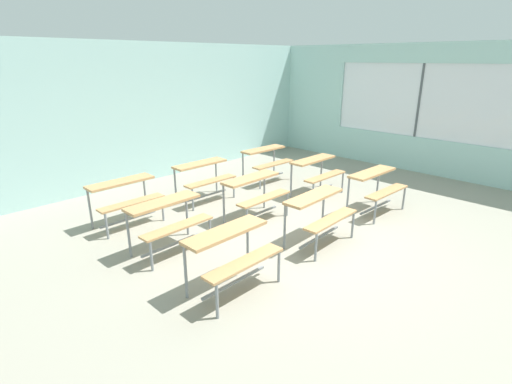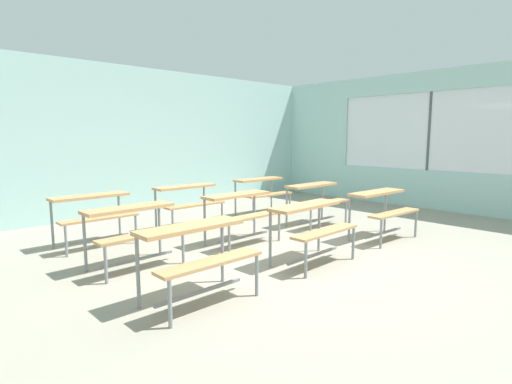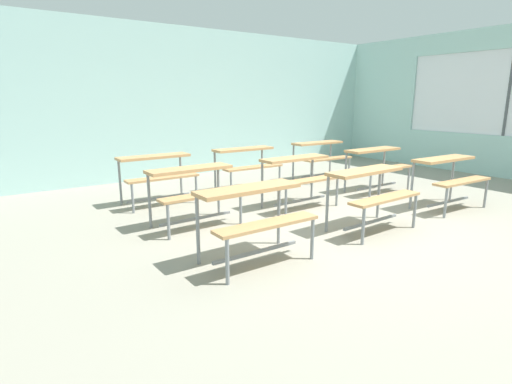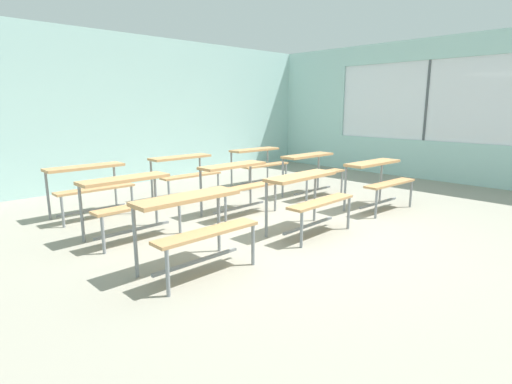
{
  "view_description": "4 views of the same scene",
  "coord_description": "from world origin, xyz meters",
  "px_view_note": "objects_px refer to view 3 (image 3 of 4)",
  "views": [
    {
      "loc": [
        -4.33,
        -3.23,
        2.66
      ],
      "look_at": [
        0.08,
        1.11,
        0.49
      ],
      "focal_mm": 26.91,
      "sensor_mm": 36.0,
      "label": 1
    },
    {
      "loc": [
        -3.8,
        -3.3,
        1.6
      ],
      "look_at": [
        -0.13,
        0.59,
        0.85
      ],
      "focal_mm": 28.0,
      "sensor_mm": 36.0,
      "label": 2
    },
    {
      "loc": [
        -3.8,
        -3.3,
        1.6
      ],
      "look_at": [
        -0.82,
        0.96,
        0.37
      ],
      "focal_mm": 28.0,
      "sensor_mm": 36.0,
      "label": 3
    },
    {
      "loc": [
        -3.8,
        -3.3,
        1.6
      ],
      "look_at": [
        -0.17,
        0.47,
        0.46
      ],
      "focal_mm": 28.0,
      "sensor_mm": 36.0,
      "label": 4
    }
  ],
  "objects_px": {
    "desk_bench_r0c0": "(255,207)",
    "desk_bench_r1c2": "(377,160)",
    "desk_bench_r2c1": "(247,159)",
    "desk_bench_r2c2": "(321,151)",
    "desk_bench_r1c1": "(299,170)",
    "desk_bench_r2c0": "(157,168)",
    "desk_bench_r0c1": "(372,185)",
    "desk_bench_r1c0": "(194,183)",
    "desk_bench_r0c2": "(450,171)"
  },
  "relations": [
    {
      "from": "desk_bench_r0c1",
      "to": "desk_bench_r1c2",
      "type": "relative_size",
      "value": 1.01
    },
    {
      "from": "desk_bench_r2c1",
      "to": "desk_bench_r2c2",
      "type": "xyz_separation_m",
      "value": [
        1.77,
        -0.02,
        0.0
      ]
    },
    {
      "from": "desk_bench_r0c0",
      "to": "desk_bench_r1c1",
      "type": "height_order",
      "value": "same"
    },
    {
      "from": "desk_bench_r2c1",
      "to": "desk_bench_r2c0",
      "type": "bearing_deg",
      "value": -179.26
    },
    {
      "from": "desk_bench_r0c0",
      "to": "desk_bench_r1c2",
      "type": "height_order",
      "value": "same"
    },
    {
      "from": "desk_bench_r1c0",
      "to": "desk_bench_r2c0",
      "type": "bearing_deg",
      "value": 87.63
    },
    {
      "from": "desk_bench_r1c1",
      "to": "desk_bench_r1c2",
      "type": "relative_size",
      "value": 1.0
    },
    {
      "from": "desk_bench_r1c0",
      "to": "desk_bench_r2c0",
      "type": "relative_size",
      "value": 1.01
    },
    {
      "from": "desk_bench_r0c2",
      "to": "desk_bench_r1c2",
      "type": "xyz_separation_m",
      "value": [
        0.01,
        1.31,
        0.0
      ]
    },
    {
      "from": "desk_bench_r1c0",
      "to": "desk_bench_r2c0",
      "type": "xyz_separation_m",
      "value": [
        0.03,
        1.32,
        0.0
      ]
    },
    {
      "from": "desk_bench_r0c1",
      "to": "desk_bench_r2c1",
      "type": "bearing_deg",
      "value": 89.28
    },
    {
      "from": "desk_bench_r0c0",
      "to": "desk_bench_r0c1",
      "type": "xyz_separation_m",
      "value": [
        1.74,
        -0.0,
        0.0
      ]
    },
    {
      "from": "desk_bench_r1c1",
      "to": "desk_bench_r1c2",
      "type": "bearing_deg",
      "value": -0.59
    },
    {
      "from": "desk_bench_r0c1",
      "to": "desk_bench_r1c1",
      "type": "distance_m",
      "value": 1.31
    },
    {
      "from": "desk_bench_r1c1",
      "to": "desk_bench_r2c0",
      "type": "height_order",
      "value": "same"
    },
    {
      "from": "desk_bench_r0c2",
      "to": "desk_bench_r2c0",
      "type": "relative_size",
      "value": 1.02
    },
    {
      "from": "desk_bench_r0c0",
      "to": "desk_bench_r2c1",
      "type": "distance_m",
      "value": 3.17
    },
    {
      "from": "desk_bench_r1c0",
      "to": "desk_bench_r2c1",
      "type": "relative_size",
      "value": 1.0
    },
    {
      "from": "desk_bench_r1c1",
      "to": "desk_bench_r2c1",
      "type": "relative_size",
      "value": 1.0
    },
    {
      "from": "desk_bench_r1c0",
      "to": "desk_bench_r0c1",
      "type": "bearing_deg",
      "value": -40.04
    },
    {
      "from": "desk_bench_r0c0",
      "to": "desk_bench_r2c0",
      "type": "bearing_deg",
      "value": 88.74
    },
    {
      "from": "desk_bench_r0c1",
      "to": "desk_bench_r0c0",
      "type": "bearing_deg",
      "value": 178.23
    },
    {
      "from": "desk_bench_r0c0",
      "to": "desk_bench_r2c1",
      "type": "bearing_deg",
      "value": 57.63
    },
    {
      "from": "desk_bench_r1c0",
      "to": "desk_bench_r2c2",
      "type": "distance_m",
      "value": 3.67
    },
    {
      "from": "desk_bench_r0c0",
      "to": "desk_bench_r0c1",
      "type": "relative_size",
      "value": 0.99
    },
    {
      "from": "desk_bench_r0c1",
      "to": "desk_bench_r1c2",
      "type": "xyz_separation_m",
      "value": [
        1.75,
        1.31,
        0.0
      ]
    },
    {
      "from": "desk_bench_r0c2",
      "to": "desk_bench_r1c0",
      "type": "relative_size",
      "value": 1.01
    },
    {
      "from": "desk_bench_r1c2",
      "to": "desk_bench_r2c0",
      "type": "bearing_deg",
      "value": 159.0
    },
    {
      "from": "desk_bench_r0c0",
      "to": "desk_bench_r0c1",
      "type": "bearing_deg",
      "value": -0.24
    },
    {
      "from": "desk_bench_r0c0",
      "to": "desk_bench_r2c2",
      "type": "distance_m",
      "value": 4.37
    },
    {
      "from": "desk_bench_r1c2",
      "to": "desk_bench_r2c2",
      "type": "distance_m",
      "value": 1.36
    },
    {
      "from": "desk_bench_r1c1",
      "to": "desk_bench_r2c2",
      "type": "distance_m",
      "value": 2.21
    },
    {
      "from": "desk_bench_r0c1",
      "to": "desk_bench_r1c0",
      "type": "distance_m",
      "value": 2.2
    },
    {
      "from": "desk_bench_r1c1",
      "to": "desk_bench_r2c2",
      "type": "height_order",
      "value": "same"
    },
    {
      "from": "desk_bench_r1c0",
      "to": "desk_bench_r1c2",
      "type": "relative_size",
      "value": 1.0
    },
    {
      "from": "desk_bench_r0c1",
      "to": "desk_bench_r0c2",
      "type": "height_order",
      "value": "same"
    },
    {
      "from": "desk_bench_r2c1",
      "to": "desk_bench_r0c0",
      "type": "bearing_deg",
      "value": -121.25
    },
    {
      "from": "desk_bench_r2c2",
      "to": "desk_bench_r0c2",
      "type": "bearing_deg",
      "value": -87.85
    },
    {
      "from": "desk_bench_r0c2",
      "to": "desk_bench_r2c2",
      "type": "bearing_deg",
      "value": 92.93
    },
    {
      "from": "desk_bench_r1c0",
      "to": "desk_bench_r1c1",
      "type": "distance_m",
      "value": 1.69
    },
    {
      "from": "desk_bench_r0c1",
      "to": "desk_bench_r2c1",
      "type": "height_order",
      "value": "same"
    },
    {
      "from": "desk_bench_r1c0",
      "to": "desk_bench_r2c2",
      "type": "height_order",
      "value": "same"
    },
    {
      "from": "desk_bench_r1c2",
      "to": "desk_bench_r1c1",
      "type": "bearing_deg",
      "value": -179.09
    },
    {
      "from": "desk_bench_r0c1",
      "to": "desk_bench_r2c2",
      "type": "xyz_separation_m",
      "value": [
        1.72,
        2.67,
        0.0
      ]
    },
    {
      "from": "desk_bench_r2c2",
      "to": "desk_bench_r2c1",
      "type": "bearing_deg",
      "value": -178.9
    },
    {
      "from": "desk_bench_r2c2",
      "to": "desk_bench_r1c1",
      "type": "bearing_deg",
      "value": -140.38
    },
    {
      "from": "desk_bench_r1c2",
      "to": "desk_bench_r0c2",
      "type": "bearing_deg",
      "value": -89.58
    },
    {
      "from": "desk_bench_r0c0",
      "to": "desk_bench_r1c0",
      "type": "height_order",
      "value": "same"
    },
    {
      "from": "desk_bench_r1c1",
      "to": "desk_bench_r2c0",
      "type": "bearing_deg",
      "value": 139.66
    },
    {
      "from": "desk_bench_r2c1",
      "to": "desk_bench_r2c2",
      "type": "relative_size",
      "value": 0.99
    }
  ]
}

